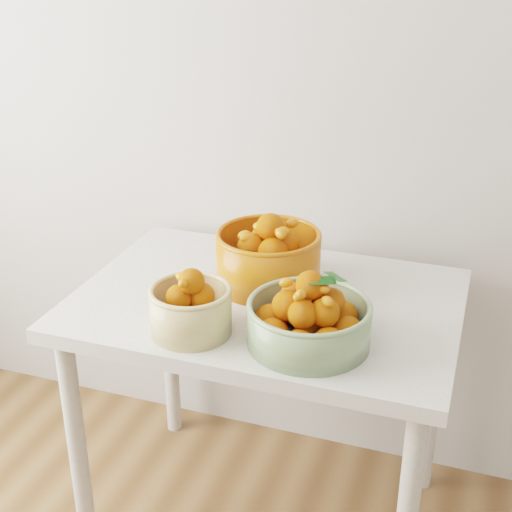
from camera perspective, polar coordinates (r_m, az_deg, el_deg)
The scene contains 4 objects.
table at distance 1.93m, azimuth 0.84°, elevation -5.85°, with size 1.00×0.70×0.75m.
bowl_cream at distance 1.70m, azimuth -5.23°, elevation -4.18°, with size 0.25×0.25×0.17m.
bowl_green at distance 1.65m, azimuth 4.26°, elevation -5.09°, with size 0.38×0.38×0.19m.
bowl_orange at distance 1.91m, azimuth 0.99°, elevation -0.11°, with size 0.29×0.29×0.20m.
Camera 1 is at (0.19, 0.02, 1.63)m, focal length 50.00 mm.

